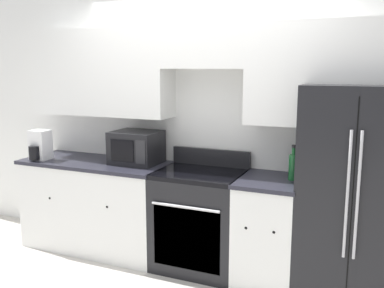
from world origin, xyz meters
TOP-DOWN VIEW (x-y plane):
  - ground_plane at (0.00, 0.00)m, footprint 12.00×12.00m
  - wall_back at (-0.00, 0.58)m, footprint 8.00×0.39m
  - lower_cabinets_left at (-1.06, 0.31)m, footprint 1.52×0.64m
  - lower_cabinets_right at (0.72, 0.31)m, footprint 0.53×0.64m
  - oven_range at (0.08, 0.31)m, footprint 0.78×0.65m
  - refrigerator at (1.39, 0.36)m, footprint 0.84×0.76m
  - microwave at (-0.63, 0.39)m, footprint 0.45×0.39m
  - bottle at (0.90, 0.36)m, footprint 0.07×0.07m
  - electric_kettle at (-1.62, 0.15)m, footprint 0.19×0.22m

SIDE VIEW (x-z plane):
  - ground_plane at x=0.00m, z-range 0.00..0.00m
  - lower_cabinets_left at x=-1.06m, z-range 0.00..0.92m
  - lower_cabinets_right at x=0.72m, z-range 0.00..0.92m
  - oven_range at x=0.08m, z-range -0.07..1.00m
  - refrigerator at x=1.39m, z-range 0.00..1.72m
  - bottle at x=0.90m, z-range 0.89..1.18m
  - electric_kettle at x=-1.62m, z-range 0.91..1.21m
  - microwave at x=-0.63m, z-range 0.92..1.23m
  - wall_back at x=0.00m, z-range 0.22..2.82m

